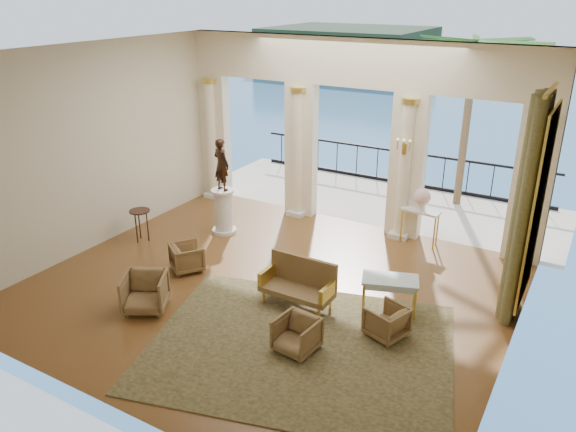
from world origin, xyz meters
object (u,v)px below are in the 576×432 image
Objects in this scene: armchair_b at (297,333)px; side_table at (140,215)px; settee at (299,282)px; armchair_d at (187,256)px; game_table at (390,282)px; console_table at (420,216)px; armchair_c at (387,320)px; armchair_a at (145,291)px; statue at (221,165)px; pedestal at (224,212)px.

armchair_b is 5.60m from side_table.
settee is (-0.68, 1.31, 0.12)m from armchair_b.
armchair_d is 4.30m from game_table.
game_table reaches higher than armchair_b.
side_table is at bearing -146.45° from console_table.
settee is (2.69, -0.00, 0.13)m from armchair_d.
console_table reaches higher than armchair_c.
armchair_b is at bearing -24.68° from armchair_a.
console_table is at bearing 27.13° from armchair_a.
settee reaches higher than armchair_d.
settee is at bearing -76.49° from armchair_c.
settee is at bearing 161.08° from statue.
settee is at bearing -31.98° from pedestal.
armchair_b is 2.10m from game_table.
armchair_c is at bearing -75.16° from console_table.
console_table is 1.17× the size of side_table.
statue is (-3.88, 3.31, 1.38)m from armchair_b.
settee is 4.62m from side_table.
pedestal is 4.63m from console_table.
armchair_b is at bearing -165.73° from armchair_d.
armchair_c is (4.15, 1.42, -0.08)m from armchair_a.
armchair_d is 0.47× the size of settee.
settee is 1.27× the size of pedestal.
side_table is (-6.12, 0.04, 0.04)m from game_table.
game_table is at bearing -1.08° from armchair_a.
armchair_b is at bearing 152.64° from statue.
armchair_a is 1.19× the size of armchair_b.
pedestal reaches higher than armchair_a.
pedestal reaches higher than settee.
armchair_b reaches higher than armchair_c.
settee reaches higher than game_table.
settee is 1.54× the size of console_table.
armchair_b reaches higher than armchair_d.
console_table is at bearing 29.03° from side_table.
pedestal is at bearing 145.69° from armchair_b.
game_table is (4.25, 0.57, 0.30)m from armchair_d.
statue reaches higher than pedestal.
side_table is at bearing 160.10° from game_table.
statue reaches higher than armchair_c.
game_table is 5.09m from statue.
armchair_d is (-0.34, 1.60, -0.07)m from armchair_a.
pedestal is 0.88× the size of statue.
statue reaches higher than armchair_a.
statue is (-4.76, 1.42, 1.09)m from game_table.
armchair_c is 0.81× the size of side_table.
armchair_c is at bearing -146.84° from armchair_d.
statue reaches higher than game_table.
armchair_b is (3.03, 0.29, -0.06)m from armchair_a.
armchair_a is 3.70m from pedestal.
console_table is at bearing -150.47° from armchair_c.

